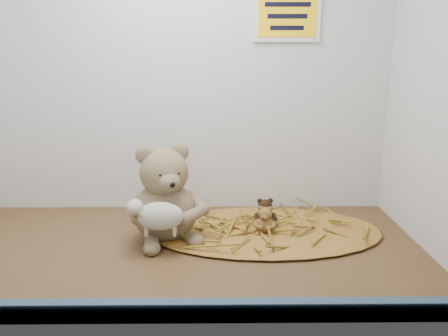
{
  "coord_description": "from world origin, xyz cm",
  "views": [
    {
      "loc": [
        11.58,
        -95.85,
        44.49
      ],
      "look_at": [
        12.52,
        2.01,
        19.35
      ],
      "focal_mm": 35.0,
      "sensor_mm": 36.0,
      "label": 1
    }
  ],
  "objects_px": {
    "main_teddy": "(164,193)",
    "toy_lamb": "(160,216)",
    "mini_teddy_tan": "(265,218)",
    "mini_teddy_brown": "(265,211)"
  },
  "relations": [
    {
      "from": "main_teddy",
      "to": "toy_lamb",
      "type": "bearing_deg",
      "value": -111.31
    },
    {
      "from": "main_teddy",
      "to": "mini_teddy_tan",
      "type": "height_order",
      "value": "main_teddy"
    },
    {
      "from": "main_teddy",
      "to": "mini_teddy_tan",
      "type": "xyz_separation_m",
      "value": [
        0.25,
        0.01,
        -0.07
      ]
    },
    {
      "from": "main_teddy",
      "to": "mini_teddy_brown",
      "type": "bearing_deg",
      "value": -9.3
    },
    {
      "from": "toy_lamb",
      "to": "mini_teddy_brown",
      "type": "relative_size",
      "value": 1.85
    },
    {
      "from": "mini_teddy_tan",
      "to": "main_teddy",
      "type": "bearing_deg",
      "value": -164.21
    },
    {
      "from": "mini_teddy_tan",
      "to": "mini_teddy_brown",
      "type": "distance_m",
      "value": 0.05
    },
    {
      "from": "toy_lamb",
      "to": "mini_teddy_brown",
      "type": "xyz_separation_m",
      "value": [
        0.26,
        0.14,
        -0.04
      ]
    },
    {
      "from": "mini_teddy_brown",
      "to": "mini_teddy_tan",
      "type": "bearing_deg",
      "value": -98.3
    },
    {
      "from": "main_teddy",
      "to": "mini_teddy_tan",
      "type": "bearing_deg",
      "value": -19.18
    }
  ]
}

